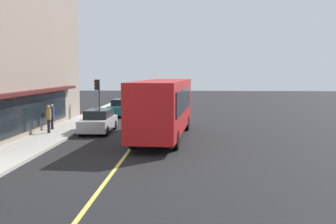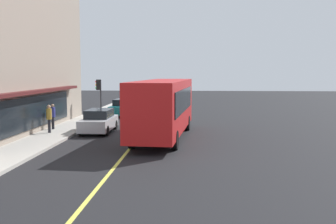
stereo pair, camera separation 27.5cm
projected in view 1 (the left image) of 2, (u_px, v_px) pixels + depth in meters
The scene contains 9 objects.
ground at pixel (140, 136), 25.32m from camera, with size 120.00×120.00×0.00m, color black.
sidewalk at pixel (56, 134), 25.58m from camera, with size 80.00×2.54×0.15m, color #B2ADA3.
lane_centre_stripe at pixel (140, 136), 25.32m from camera, with size 36.00×0.16×0.01m, color #D8D14C.
bus at pixel (164, 106), 24.28m from camera, with size 11.29×3.35×3.50m.
traffic_light at pixel (97, 89), 34.43m from camera, with size 0.30×0.52×3.20m.
car_teal at pixel (122, 108), 36.87m from camera, with size 4.38×2.01×1.52m.
car_silver at pixel (98, 121), 26.70m from camera, with size 4.30×1.87×1.52m.
pedestrian_waiting at pixel (52, 114), 27.05m from camera, with size 0.34×0.34×1.71m.
pedestrian_at_corner at pixel (48, 116), 25.43m from camera, with size 0.34×0.34×1.78m.
Camera 1 is at (-24.92, -3.01, 4.03)m, focal length 43.07 mm.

